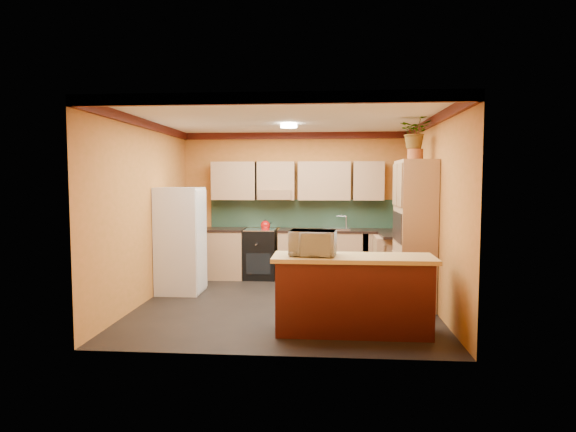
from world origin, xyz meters
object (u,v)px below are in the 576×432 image
object	(u,v)px
pantry	(414,234)
breakfast_bar	(353,297)
stove	(260,254)
fridge	(180,240)
base_cabinets_back	(294,255)
microwave	(313,243)

from	to	relation	value
pantry	breakfast_bar	xyz separation A→B (m)	(-0.94, -1.32, -0.61)
stove	fridge	world-z (taller)	fridge
base_cabinets_back	breakfast_bar	xyz separation A→B (m)	(0.90, -3.09, 0.00)
base_cabinets_back	pantry	xyz separation A→B (m)	(1.84, -1.76, 0.61)
pantry	breakfast_bar	bearing A→B (deg)	-125.39
base_cabinets_back	pantry	bearing A→B (deg)	-43.70
breakfast_bar	microwave	xyz separation A→B (m)	(-0.48, 0.00, 0.64)
stove	microwave	size ratio (longest dim) A/B	1.70
base_cabinets_back	fridge	xyz separation A→B (m)	(-1.76, -1.21, 0.41)
fridge	pantry	xyz separation A→B (m)	(3.60, -0.55, 0.20)
base_cabinets_back	stove	world-z (taller)	stove
pantry	stove	bearing A→B (deg)	144.49
stove	fridge	size ratio (longest dim) A/B	0.54
base_cabinets_back	microwave	size ratio (longest dim) A/B	6.81
breakfast_bar	pantry	bearing A→B (deg)	54.61
base_cabinets_back	breakfast_bar	bearing A→B (deg)	-73.70
microwave	pantry	bearing A→B (deg)	49.25
base_cabinets_back	fridge	size ratio (longest dim) A/B	2.15
fridge	breakfast_bar	distance (m)	3.28
fridge	microwave	world-z (taller)	fridge
pantry	microwave	bearing A→B (deg)	-137.02
stove	pantry	size ratio (longest dim) A/B	0.43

